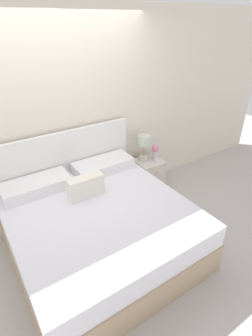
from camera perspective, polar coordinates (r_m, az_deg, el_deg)
The scene contains 7 objects.
ground_plane at distance 3.94m, azimuth -12.12°, elevation -8.65°, with size 12.00×12.00×0.00m, color #BCB7B2.
wall_back at distance 3.38m, azimuth -14.91°, elevation 9.64°, with size 8.00×0.06×2.60m.
bed at distance 3.09m, azimuth -6.20°, elevation -12.36°, with size 1.91×1.91×1.20m.
nightstand at distance 4.16m, azimuth 4.87°, elevation -1.53°, with size 0.41×0.41×0.51m.
table_lamp at distance 3.93m, azimuth 3.94°, elevation 5.30°, with size 0.20×0.20×0.40m.
flower_vase at distance 4.08m, azimuth 6.42°, elevation 3.75°, with size 0.11×0.11×0.22m.
teacup at distance 4.02m, azimuth 6.67°, elevation 1.81°, with size 0.10×0.10×0.06m.
Camera 1 is at (-0.99, -2.97, 2.40)m, focal length 28.00 mm.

